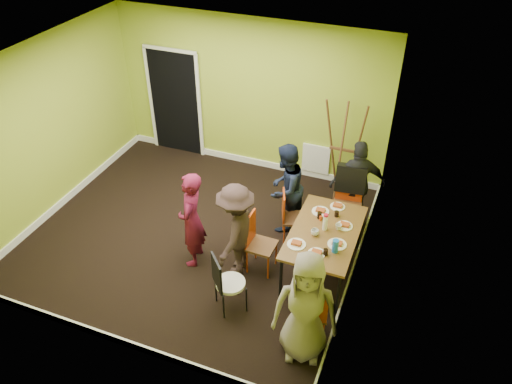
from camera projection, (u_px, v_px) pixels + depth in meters
ground at (197, 234)px, 7.92m from camera, size 5.00×5.00×0.00m
room_walls at (193, 181)px, 7.38m from camera, size 5.04×4.54×2.82m
dining_table at (325, 234)px, 6.84m from camera, size 0.90×1.50×0.75m
chair_left_far at (290, 214)px, 7.55m from camera, size 0.46×0.46×0.87m
chair_left_near at (257, 240)px, 7.02m from camera, size 0.39×0.39×0.92m
chair_back_end at (350, 186)px, 7.62m from camera, size 0.50×0.58×1.11m
chair_front_end at (310, 312)px, 5.96m from camera, size 0.50×0.50×0.93m
chair_bentwood at (226, 281)px, 6.40m from camera, size 0.50×0.49×0.90m
easel at (343, 148)px, 8.38m from camera, size 0.70×0.66×1.76m
plate_near_left at (320, 211)px, 7.16m from camera, size 0.25×0.25×0.01m
plate_near_right at (296, 244)px, 6.59m from camera, size 0.25×0.25×0.01m
plate_far_back at (338, 207)px, 7.25m from camera, size 0.22×0.22×0.01m
plate_far_front at (317, 254)px, 6.44m from camera, size 0.23×0.23×0.01m
plate_wall_back at (345, 226)px, 6.90m from camera, size 0.23×0.23×0.01m
plate_wall_front at (337, 244)px, 6.59m from camera, size 0.26×0.26×0.01m
thermos at (325, 223)px, 6.78m from camera, size 0.07×0.07×0.23m
blue_bottle at (335, 246)px, 6.42m from camera, size 0.08×0.08×0.19m
orange_bottle at (321, 218)px, 6.99m from camera, size 0.04×0.04×0.07m
glass_mid at (319, 215)px, 7.02m from camera, size 0.07×0.07×0.10m
glass_back at (337, 214)px, 7.06m from camera, size 0.06×0.06×0.09m
glass_front at (326, 252)px, 6.41m from camera, size 0.06×0.06×0.09m
cup_a at (315, 232)px, 6.73m from camera, size 0.11×0.11×0.08m
cup_b at (338, 227)px, 6.82m from camera, size 0.09×0.09×0.08m
person_standing at (192, 220)px, 7.01m from camera, size 0.47×0.61×1.50m
person_left_far at (285, 188)px, 7.65m from camera, size 0.69×0.82×1.48m
person_left_near at (236, 231)px, 6.86m from camera, size 0.55×0.95×1.46m
person_back_end at (357, 184)px, 7.75m from camera, size 0.94×0.67×1.48m
person_front_end at (306, 308)px, 5.68m from camera, size 0.85×0.66×1.56m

